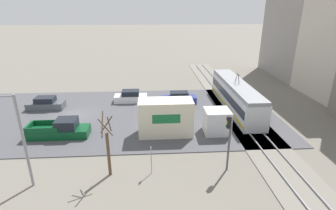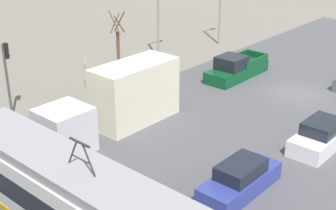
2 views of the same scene
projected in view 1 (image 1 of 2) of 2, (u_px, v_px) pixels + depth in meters
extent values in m
plane|color=slate|center=(74.00, 116.00, 31.30)|extent=(320.00, 320.00, 0.00)
cube|color=#4C4C51|center=(74.00, 116.00, 31.28)|extent=(18.37, 48.40, 0.08)
cube|color=gray|center=(238.00, 112.00, 32.49)|extent=(55.92, 4.40, 0.08)
cube|color=gray|center=(232.00, 111.00, 32.41)|extent=(54.80, 0.10, 0.14)
cube|color=gray|center=(243.00, 111.00, 32.50)|extent=(54.80, 0.10, 0.14)
cube|color=silver|center=(236.00, 97.00, 33.10)|extent=(14.50, 2.62, 2.92)
cube|color=black|center=(236.00, 95.00, 32.98)|extent=(14.06, 2.65, 0.97)
cube|color=gold|center=(235.00, 104.00, 33.42)|extent=(14.35, 2.66, 0.28)
cube|color=gray|center=(237.00, 84.00, 32.51)|extent=(14.50, 2.41, 0.42)
cylinder|color=#2D2D33|center=(236.00, 78.00, 32.66)|extent=(0.66, 0.07, 1.15)
cylinder|color=#2D2D33|center=(239.00, 80.00, 31.82)|extent=(0.66, 0.07, 1.15)
cube|color=#2D2D33|center=(238.00, 74.00, 32.04)|extent=(1.10, 0.08, 0.06)
cube|color=silver|center=(217.00, 121.00, 26.72)|extent=(2.41, 2.54, 2.48)
cube|color=beige|center=(166.00, 117.00, 26.19)|extent=(2.41, 5.39, 3.65)
cube|color=#196B38|center=(166.00, 119.00, 24.93)|extent=(0.02, 2.69, 0.91)
cube|color=#0C4723|center=(59.00, 132.00, 26.24)|extent=(2.05, 5.89, 0.88)
cube|color=black|center=(66.00, 124.00, 25.97)|extent=(1.88, 2.00, 0.95)
cube|color=#0C4723|center=(42.00, 130.00, 25.04)|extent=(0.12, 2.94, 0.51)
cube|color=#0C4723|center=(49.00, 122.00, 26.80)|extent=(0.12, 2.94, 0.51)
cube|color=#0C4723|center=(29.00, 127.00, 25.82)|extent=(1.88, 0.24, 0.51)
cube|color=red|center=(25.00, 134.00, 25.23)|extent=(0.14, 0.04, 0.18)
cube|color=#4C5156|center=(46.00, 105.00, 33.20)|extent=(1.89, 4.45, 0.90)
cube|color=black|center=(45.00, 100.00, 32.92)|extent=(1.63, 2.31, 0.66)
cube|color=navy|center=(179.00, 100.00, 35.31)|extent=(1.71, 4.59, 0.88)
cube|color=black|center=(179.00, 94.00, 35.04)|extent=(1.47, 2.38, 0.64)
cube|color=silver|center=(131.00, 98.00, 35.72)|extent=(1.85, 4.41, 0.91)
cube|color=black|center=(131.00, 93.00, 35.44)|extent=(1.59, 2.29, 0.67)
cylinder|color=#47474C|center=(229.00, 144.00, 20.29)|extent=(0.16, 0.16, 4.67)
cube|color=black|center=(229.00, 122.00, 19.62)|extent=(0.28, 0.22, 0.95)
sphere|color=#390606|center=(227.00, 119.00, 19.50)|extent=(0.18, 0.18, 0.18)
sphere|color=yellow|center=(227.00, 122.00, 19.61)|extent=(0.18, 0.18, 0.18)
sphere|color=black|center=(227.00, 126.00, 19.73)|extent=(0.18, 0.18, 0.18)
cylinder|color=brown|center=(109.00, 154.00, 19.86)|extent=(0.24, 0.24, 3.64)
cylinder|color=brown|center=(105.00, 127.00, 18.77)|extent=(0.09, 1.01, 1.39)
cylinder|color=brown|center=(109.00, 124.00, 18.98)|extent=(1.22, 0.09, 1.69)
cylinder|color=brown|center=(106.00, 124.00, 19.24)|extent=(0.09, 1.01, 1.39)
cylinder|color=brown|center=(102.00, 124.00, 18.94)|extent=(1.22, 0.09, 1.69)
cylinder|color=gray|center=(24.00, 143.00, 18.04)|extent=(0.20, 0.20, 7.07)
cylinder|color=gray|center=(1.00, 96.00, 16.77)|extent=(0.12, 1.60, 0.12)
cylinder|color=gray|center=(151.00, 160.00, 20.26)|extent=(0.06, 0.06, 2.37)
cube|color=white|center=(151.00, 149.00, 19.91)|extent=(0.32, 0.02, 0.44)
cube|color=red|center=(150.00, 149.00, 19.91)|extent=(0.31, 0.01, 0.10)
cube|color=gray|center=(322.00, 26.00, 43.09)|extent=(21.41, 10.78, 18.57)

